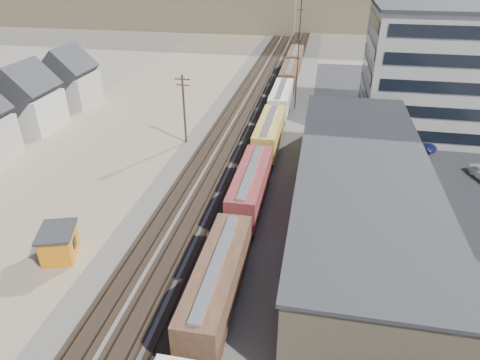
% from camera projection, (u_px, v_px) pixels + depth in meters
% --- Properties ---
extents(ballast_bed, '(18.00, 200.00, 0.06)m').
position_uv_depth(ballast_bed, '(252.00, 127.00, 68.35)').
color(ballast_bed, '#4C4742').
rests_on(ballast_bed, ground).
extents(dirt_yard, '(24.00, 180.00, 0.03)m').
position_uv_depth(dirt_yard, '(108.00, 142.00, 63.06)').
color(dirt_yard, '#7D7456').
rests_on(dirt_yard, ground).
extents(asphalt_lot, '(26.00, 120.00, 0.04)m').
position_uv_depth(asphalt_lot, '(411.00, 184.00, 51.77)').
color(asphalt_lot, '#232326').
rests_on(asphalt_lot, ground).
extents(rail_tracks, '(11.40, 200.00, 0.24)m').
position_uv_depth(rail_tracks, '(249.00, 126.00, 68.41)').
color(rail_tracks, black).
rests_on(rail_tracks, ground).
extents(freight_train, '(3.00, 119.74, 4.46)m').
position_uv_depth(freight_train, '(261.00, 156.00, 52.32)').
color(freight_train, black).
rests_on(freight_train, ground).
extents(warehouse, '(12.40, 40.40, 7.25)m').
position_uv_depth(warehouse, '(360.00, 194.00, 42.58)').
color(warehouse, '#9D8663').
rests_on(warehouse, ground).
extents(office_tower, '(22.60, 18.60, 18.45)m').
position_uv_depth(office_tower, '(444.00, 70.00, 63.56)').
color(office_tower, '#9E998E').
rests_on(office_tower, ground).
extents(utility_pole_north, '(2.20, 0.32, 10.00)m').
position_uv_depth(utility_pole_north, '(184.00, 108.00, 60.35)').
color(utility_pole_north, '#382619').
rests_on(utility_pole_north, ground).
extents(radio_mast, '(1.20, 0.16, 18.00)m').
position_uv_depth(radio_mast, '(298.00, 57.00, 71.63)').
color(radio_mast, black).
rests_on(radio_mast, ground).
extents(maintenance_shed, '(4.16, 4.73, 2.90)m').
position_uv_depth(maintenance_shed, '(59.00, 243.00, 39.05)').
color(maintenance_shed, orange).
rests_on(maintenance_shed, ground).
extents(parked_car_blue, '(5.35, 4.65, 1.37)m').
position_uv_depth(parked_car_blue, '(419.00, 145.00, 60.45)').
color(parked_car_blue, navy).
rests_on(parked_car_blue, ground).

